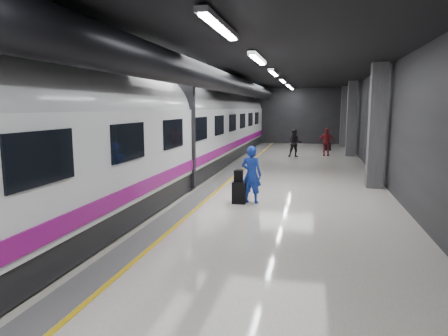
# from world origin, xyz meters

# --- Properties ---
(ground) EXTENTS (40.00, 40.00, 0.00)m
(ground) POSITION_xyz_m (0.00, 0.00, 0.00)
(ground) COLOR silver
(ground) RESTS_ON ground
(platform_hall) EXTENTS (10.02, 40.02, 4.51)m
(platform_hall) POSITION_xyz_m (-0.29, 0.96, 3.54)
(platform_hall) COLOR black
(platform_hall) RESTS_ON ground
(train) EXTENTS (3.05, 38.00, 4.05)m
(train) POSITION_xyz_m (-3.25, -0.00, 2.07)
(train) COLOR black
(train) RESTS_ON ground
(traveler_main) EXTENTS (0.72, 0.55, 1.77)m
(traveler_main) POSITION_xyz_m (0.50, -1.38, 0.89)
(traveler_main) COLOR blue
(traveler_main) RESTS_ON ground
(suitcase_main) EXTENTS (0.42, 0.27, 0.67)m
(suitcase_main) POSITION_xyz_m (0.15, -1.58, 0.33)
(suitcase_main) COLOR black
(suitcase_main) RESTS_ON ground
(shoulder_bag) EXTENTS (0.29, 0.18, 0.36)m
(shoulder_bag) POSITION_xyz_m (0.12, -1.55, 0.85)
(shoulder_bag) COLOR black
(shoulder_bag) RESTS_ON suitcase_main
(traveler_far_a) EXTENTS (0.86, 0.70, 1.66)m
(traveler_far_a) POSITION_xyz_m (1.27, 10.67, 0.83)
(traveler_far_a) COLOR black
(traveler_far_a) RESTS_ON ground
(traveler_far_b) EXTENTS (1.00, 0.44, 1.70)m
(traveler_far_b) POSITION_xyz_m (3.10, 11.77, 0.85)
(traveler_far_b) COLOR maroon
(traveler_far_b) RESTS_ON ground
(suitcase_far) EXTENTS (0.39, 0.27, 0.55)m
(suitcase_far) POSITION_xyz_m (3.34, 14.90, 0.28)
(suitcase_far) COLOR black
(suitcase_far) RESTS_ON ground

